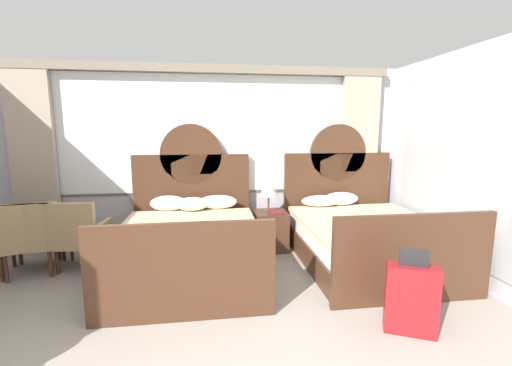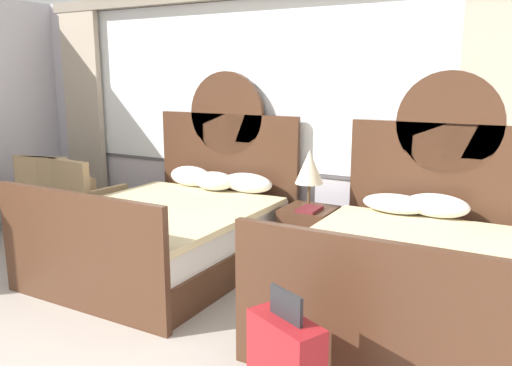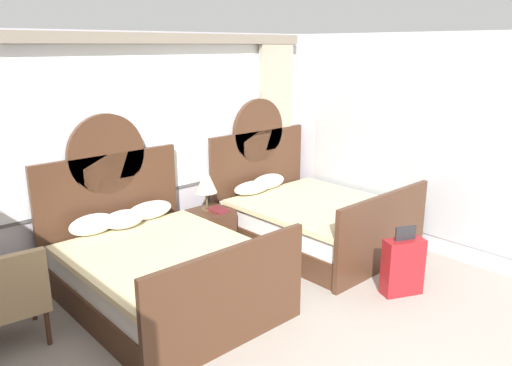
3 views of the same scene
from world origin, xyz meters
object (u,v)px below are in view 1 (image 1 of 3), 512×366
Objects in this scene: table_lamp_on_nightstand at (269,186)px; armchair_by_window_right at (31,235)px; armchair_by_window_left at (77,233)px; suitcase_on_floor at (411,299)px; book_on_nightstand at (275,212)px; armchair_by_window_centre at (29,235)px; bed_near_window at (190,243)px; nightstand_between_beds at (270,230)px; bed_near_mirror at (363,236)px.

armchair_by_window_right is at bearing -171.18° from table_lamp_on_nightstand.
armchair_by_window_left is 1.20× the size of suitcase_on_floor.
table_lamp_on_nightstand reaches higher than suitcase_on_floor.
book_on_nightstand is 3.12m from armchair_by_window_centre.
armchair_by_window_right is 1.20× the size of suitcase_on_floor.
bed_near_window is 3.82× the size of nightstand_between_beds.
bed_near_window is 2.39× the size of armchair_by_window_left.
nightstand_between_beds is (1.13, 0.63, -0.08)m from bed_near_window.
table_lamp_on_nightstand is at bearing 116.36° from book_on_nightstand.
bed_near_mirror is 4.18m from armchair_by_window_right.
nightstand_between_beds is 2.56m from armchair_by_window_left.
armchair_by_window_centre and armchair_by_window_right have the same top height.
table_lamp_on_nightstand is at bearing 31.20° from bed_near_window.
bed_near_window and bed_near_mirror have the same top height.
bed_near_mirror reaches higher than suitcase_on_floor.
bed_near_mirror is 4.20m from armchair_by_window_centre.
bed_near_mirror is at bearing -2.93° from armchair_by_window_right.
nightstand_between_beds is 0.32m from book_on_nightstand.
bed_near_window reaches higher than armchair_by_window_centre.
suitcase_on_floor is at bearing -69.28° from nightstand_between_beds.
armchair_by_window_centre is (-3.03, -0.47, -0.46)m from table_lamp_on_nightstand.
armchair_by_window_left is at bearing -172.52° from book_on_nightstand.
armchair_by_window_centre is at bearing -172.02° from nightstand_between_beds.
bed_near_mirror is at bearing -29.43° from nightstand_between_beds.
nightstand_between_beds is 3.07m from armchair_by_window_right.
armchair_by_window_centre reaches higher than suitcase_on_floor.
armchair_by_window_left is (-1.38, 0.20, 0.12)m from bed_near_window.
armchair_by_window_right reaches higher than book_on_nightstand.
bed_near_window is at bearing -148.80° from table_lamp_on_nightstand.
table_lamp_on_nightstand is at bearing 149.45° from bed_near_mirror.
armchair_by_window_left and armchair_by_window_right have the same top height.
bed_near_window is at bearing -5.95° from armchair_by_window_centre.
bed_near_window reaches higher than table_lamp_on_nightstand.
armchair_by_window_left is at bearing 171.73° from bed_near_window.
book_on_nightstand is (0.04, -0.09, 0.30)m from nightstand_between_beds.
armchair_by_window_centre is at bearing -171.15° from table_lamp_on_nightstand.
bed_near_mirror is 1.60m from suitcase_on_floor.
armchair_by_window_left is (-3.65, 0.21, 0.13)m from bed_near_mirror.
armchair_by_window_right is at bearing -172.05° from nightstand_between_beds.
book_on_nightstand reaches higher than nightstand_between_beds.
bed_near_mirror reaches higher than armchair_by_window_left.
armchair_by_window_centre reaches higher than book_on_nightstand.
bed_near_mirror is at bearing 79.29° from suitcase_on_floor.
armchair_by_window_centre is (-4.19, 0.21, 0.13)m from bed_near_mirror.
table_lamp_on_nightstand is at bearing 118.64° from nightstand_between_beds.
suitcase_on_floor is (3.89, -1.78, -0.18)m from armchair_by_window_centre.
armchair_by_window_left is at bearing 152.05° from suitcase_on_floor.
book_on_nightstand is at bearing -64.74° from nightstand_between_beds.
nightstand_between_beds is at bearing 7.95° from armchair_by_window_right.
book_on_nightstand is (0.07, -0.14, -0.36)m from table_lamp_on_nightstand.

